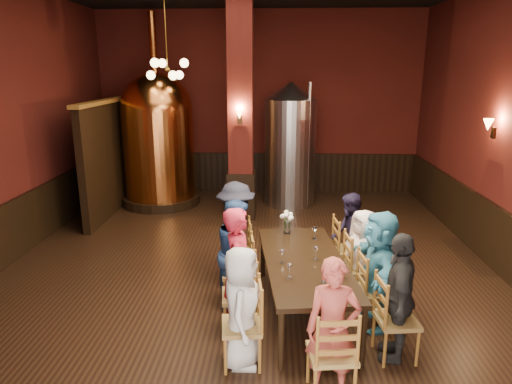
{
  "coord_description": "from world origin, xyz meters",
  "views": [
    {
      "loc": [
        0.41,
        -6.63,
        3.12
      ],
      "look_at": [
        0.12,
        0.2,
        1.26
      ],
      "focal_mm": 32.0,
      "sensor_mm": 36.0,
      "label": 1
    }
  ],
  "objects_px": {
    "person_1": "(239,271)",
    "steel_vessel": "(290,145)",
    "person_0": "(242,307)",
    "copper_kettle": "(158,138)",
    "rose_vase": "(287,219)",
    "person_2": "(238,253)",
    "dining_table": "(305,265)"
  },
  "relations": [
    {
      "from": "copper_kettle",
      "to": "rose_vase",
      "type": "bearing_deg",
      "value": -53.98
    },
    {
      "from": "dining_table",
      "to": "person_2",
      "type": "relative_size",
      "value": 1.7
    },
    {
      "from": "person_1",
      "to": "steel_vessel",
      "type": "relative_size",
      "value": 0.55
    },
    {
      "from": "dining_table",
      "to": "person_1",
      "type": "height_order",
      "value": "person_1"
    },
    {
      "from": "dining_table",
      "to": "person_0",
      "type": "bearing_deg",
      "value": -130.36
    },
    {
      "from": "dining_table",
      "to": "person_2",
      "type": "bearing_deg",
      "value": 158.78
    },
    {
      "from": "person_0",
      "to": "person_2",
      "type": "distance_m",
      "value": 1.33
    },
    {
      "from": "dining_table",
      "to": "steel_vessel",
      "type": "distance_m",
      "value": 5.08
    },
    {
      "from": "person_2",
      "to": "rose_vase",
      "type": "xyz_separation_m",
      "value": [
        0.68,
        0.75,
        0.24
      ]
    },
    {
      "from": "steel_vessel",
      "to": "person_0",
      "type": "bearing_deg",
      "value": -96.4
    },
    {
      "from": "person_1",
      "to": "rose_vase",
      "type": "bearing_deg",
      "value": -23.47
    },
    {
      "from": "steel_vessel",
      "to": "rose_vase",
      "type": "distance_m",
      "value": 4.08
    },
    {
      "from": "copper_kettle",
      "to": "rose_vase",
      "type": "relative_size",
      "value": 12.53
    },
    {
      "from": "person_0",
      "to": "steel_vessel",
      "type": "xyz_separation_m",
      "value": [
        0.69,
        6.12,
        0.74
      ]
    },
    {
      "from": "person_1",
      "to": "person_2",
      "type": "height_order",
      "value": "person_1"
    },
    {
      "from": "dining_table",
      "to": "steel_vessel",
      "type": "height_order",
      "value": "steel_vessel"
    },
    {
      "from": "person_0",
      "to": "person_1",
      "type": "bearing_deg",
      "value": 9.58
    },
    {
      "from": "person_0",
      "to": "copper_kettle",
      "type": "distance_m",
      "value": 6.54
    },
    {
      "from": "person_0",
      "to": "person_1",
      "type": "distance_m",
      "value": 0.68
    },
    {
      "from": "person_1",
      "to": "person_2",
      "type": "relative_size",
      "value": 1.07
    },
    {
      "from": "steel_vessel",
      "to": "rose_vase",
      "type": "height_order",
      "value": "steel_vessel"
    },
    {
      "from": "person_2",
      "to": "person_1",
      "type": "bearing_deg",
      "value": -169.58
    },
    {
      "from": "person_2",
      "to": "copper_kettle",
      "type": "bearing_deg",
      "value": 29.09
    },
    {
      "from": "person_0",
      "to": "steel_vessel",
      "type": "relative_size",
      "value": 0.47
    },
    {
      "from": "steel_vessel",
      "to": "rose_vase",
      "type": "xyz_separation_m",
      "value": [
        -0.16,
        -4.05,
        -0.44
      ]
    },
    {
      "from": "person_2",
      "to": "rose_vase",
      "type": "height_order",
      "value": "person_2"
    },
    {
      "from": "person_2",
      "to": "rose_vase",
      "type": "distance_m",
      "value": 1.04
    },
    {
      "from": "dining_table",
      "to": "person_2",
      "type": "xyz_separation_m",
      "value": [
        -0.88,
        0.23,
        0.05
      ]
    },
    {
      "from": "person_2",
      "to": "copper_kettle",
      "type": "relative_size",
      "value": 0.34
    },
    {
      "from": "person_2",
      "to": "copper_kettle",
      "type": "distance_m",
      "value": 5.27
    },
    {
      "from": "person_1",
      "to": "dining_table",
      "type": "bearing_deg",
      "value": -62.67
    },
    {
      "from": "dining_table",
      "to": "steel_vessel",
      "type": "relative_size",
      "value": 0.88
    }
  ]
}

